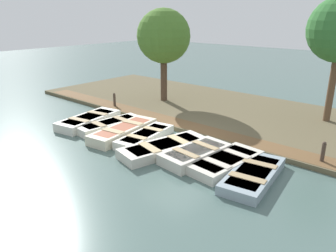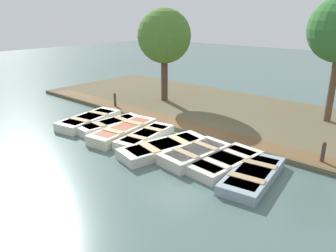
{
  "view_description": "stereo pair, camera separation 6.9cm",
  "coord_description": "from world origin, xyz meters",
  "px_view_note": "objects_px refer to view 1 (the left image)",
  "views": [
    {
      "loc": [
        9.65,
        7.98,
        4.99
      ],
      "look_at": [
        0.11,
        -0.28,
        0.65
      ],
      "focal_mm": 35.0,
      "sensor_mm": 36.0,
      "label": 1
    },
    {
      "loc": [
        9.61,
        8.03,
        4.99
      ],
      "look_at": [
        0.11,
        -0.28,
        0.65
      ],
      "focal_mm": 35.0,
      "sensor_mm": 36.0,
      "label": 2
    }
  ],
  "objects_px": {
    "rowboat_5": "(196,154)",
    "rowboat_7": "(253,175)",
    "rowboat_0": "(89,120)",
    "rowboat_6": "(226,162)",
    "rowboat_2": "(124,131)",
    "mooring_post_near": "(115,101)",
    "park_tree_far_left": "(164,37)",
    "mooring_post_far": "(323,154)",
    "rowboat_3": "(145,137)",
    "rowboat_1": "(110,125)",
    "rowboat_4": "(164,148)"
  },
  "relations": [
    {
      "from": "park_tree_far_left",
      "to": "rowboat_3",
      "type": "bearing_deg",
      "value": 34.18
    },
    {
      "from": "rowboat_4",
      "to": "mooring_post_far",
      "type": "relative_size",
      "value": 4.08
    },
    {
      "from": "rowboat_2",
      "to": "mooring_post_near",
      "type": "bearing_deg",
      "value": -133.1
    },
    {
      "from": "rowboat_3",
      "to": "mooring_post_near",
      "type": "distance_m",
      "value": 5.14
    },
    {
      "from": "rowboat_0",
      "to": "rowboat_1",
      "type": "xyz_separation_m",
      "value": [
        -0.26,
        1.22,
        -0.03
      ]
    },
    {
      "from": "rowboat_1",
      "to": "rowboat_3",
      "type": "height_order",
      "value": "same"
    },
    {
      "from": "rowboat_1",
      "to": "rowboat_5",
      "type": "distance_m",
      "value": 4.94
    },
    {
      "from": "rowboat_3",
      "to": "rowboat_6",
      "type": "xyz_separation_m",
      "value": [
        -0.1,
        3.78,
        -0.01
      ]
    },
    {
      "from": "rowboat_2",
      "to": "park_tree_far_left",
      "type": "height_order",
      "value": "park_tree_far_left"
    },
    {
      "from": "rowboat_6",
      "to": "park_tree_far_left",
      "type": "height_order",
      "value": "park_tree_far_left"
    },
    {
      "from": "rowboat_4",
      "to": "mooring_post_near",
      "type": "relative_size",
      "value": 4.08
    },
    {
      "from": "rowboat_5",
      "to": "mooring_post_near",
      "type": "bearing_deg",
      "value": -101.62
    },
    {
      "from": "rowboat_6",
      "to": "mooring_post_near",
      "type": "distance_m",
      "value": 8.67
    },
    {
      "from": "rowboat_3",
      "to": "rowboat_4",
      "type": "bearing_deg",
      "value": 66.77
    },
    {
      "from": "rowboat_4",
      "to": "rowboat_5",
      "type": "relative_size",
      "value": 1.31
    },
    {
      "from": "rowboat_5",
      "to": "mooring_post_near",
      "type": "xyz_separation_m",
      "value": [
        -2.38,
        -7.25,
        0.25
      ]
    },
    {
      "from": "mooring_post_near",
      "to": "rowboat_4",
      "type": "bearing_deg",
      "value": 66.15
    },
    {
      "from": "rowboat_6",
      "to": "rowboat_7",
      "type": "bearing_deg",
      "value": 84.07
    },
    {
      "from": "rowboat_5",
      "to": "rowboat_6",
      "type": "height_order",
      "value": "rowboat_5"
    },
    {
      "from": "rowboat_3",
      "to": "rowboat_4",
      "type": "distance_m",
      "value": 1.43
    },
    {
      "from": "mooring_post_far",
      "to": "park_tree_far_left",
      "type": "distance_m",
      "value": 10.58
    },
    {
      "from": "rowboat_5",
      "to": "rowboat_4",
      "type": "bearing_deg",
      "value": -71.39
    },
    {
      "from": "rowboat_2",
      "to": "rowboat_4",
      "type": "xyz_separation_m",
      "value": [
        0.17,
        2.5,
        -0.03
      ]
    },
    {
      "from": "rowboat_7",
      "to": "mooring_post_near",
      "type": "bearing_deg",
      "value": -112.32
    },
    {
      "from": "rowboat_2",
      "to": "rowboat_1",
      "type": "bearing_deg",
      "value": -108.36
    },
    {
      "from": "rowboat_0",
      "to": "mooring_post_far",
      "type": "xyz_separation_m",
      "value": [
        -2.52,
        9.78,
        0.25
      ]
    },
    {
      "from": "rowboat_1",
      "to": "mooring_post_near",
      "type": "distance_m",
      "value": 3.24
    },
    {
      "from": "mooring_post_near",
      "to": "mooring_post_far",
      "type": "distance_m",
      "value": 10.87
    },
    {
      "from": "rowboat_3",
      "to": "rowboat_6",
      "type": "relative_size",
      "value": 1.02
    },
    {
      "from": "rowboat_3",
      "to": "rowboat_7",
      "type": "height_order",
      "value": "rowboat_3"
    },
    {
      "from": "mooring_post_near",
      "to": "rowboat_6",
      "type": "bearing_deg",
      "value": 75.38
    },
    {
      "from": "rowboat_0",
      "to": "mooring_post_near",
      "type": "height_order",
      "value": "mooring_post_near"
    },
    {
      "from": "rowboat_6",
      "to": "park_tree_far_left",
      "type": "relative_size",
      "value": 0.57
    },
    {
      "from": "rowboat_7",
      "to": "park_tree_far_left",
      "type": "relative_size",
      "value": 0.6
    },
    {
      "from": "mooring_post_near",
      "to": "rowboat_2",
      "type": "bearing_deg",
      "value": 54.61
    },
    {
      "from": "rowboat_0",
      "to": "rowboat_6",
      "type": "xyz_separation_m",
      "value": [
        -0.33,
        7.3,
        -0.04
      ]
    },
    {
      "from": "rowboat_2",
      "to": "rowboat_3",
      "type": "distance_m",
      "value": 1.13
    },
    {
      "from": "rowboat_4",
      "to": "rowboat_5",
      "type": "bearing_deg",
      "value": 115.68
    },
    {
      "from": "rowboat_5",
      "to": "rowboat_7",
      "type": "distance_m",
      "value": 2.3
    },
    {
      "from": "rowboat_3",
      "to": "mooring_post_far",
      "type": "xyz_separation_m",
      "value": [
        -2.28,
        6.27,
        0.27
      ]
    },
    {
      "from": "rowboat_2",
      "to": "mooring_post_near",
      "type": "distance_m",
      "value": 4.28
    },
    {
      "from": "rowboat_6",
      "to": "mooring_post_far",
      "type": "relative_size",
      "value": 3.32
    },
    {
      "from": "rowboat_7",
      "to": "rowboat_1",
      "type": "bearing_deg",
      "value": -99.4
    },
    {
      "from": "rowboat_6",
      "to": "park_tree_far_left",
      "type": "xyz_separation_m",
      "value": [
        -4.91,
        -7.18,
        3.61
      ]
    },
    {
      "from": "rowboat_0",
      "to": "mooring_post_near",
      "type": "bearing_deg",
      "value": -166.25
    },
    {
      "from": "rowboat_1",
      "to": "rowboat_4",
      "type": "distance_m",
      "value": 3.7
    },
    {
      "from": "rowboat_0",
      "to": "park_tree_far_left",
      "type": "bearing_deg",
      "value": 169.14
    },
    {
      "from": "mooring_post_far",
      "to": "rowboat_0",
      "type": "bearing_deg",
      "value": -75.57
    },
    {
      "from": "rowboat_5",
      "to": "rowboat_6",
      "type": "xyz_separation_m",
      "value": [
        -0.19,
        1.14,
        -0.03
      ]
    },
    {
      "from": "rowboat_2",
      "to": "rowboat_6",
      "type": "relative_size",
      "value": 1.17
    }
  ]
}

